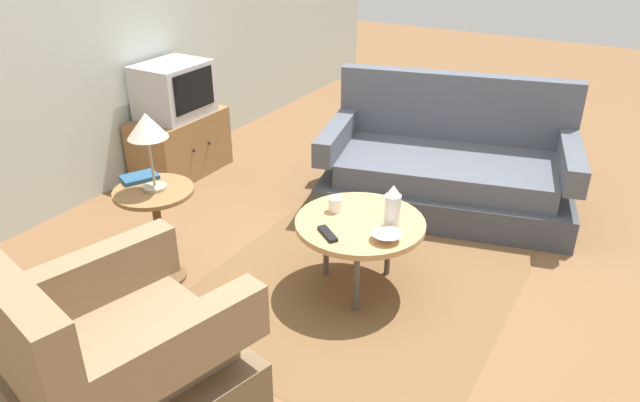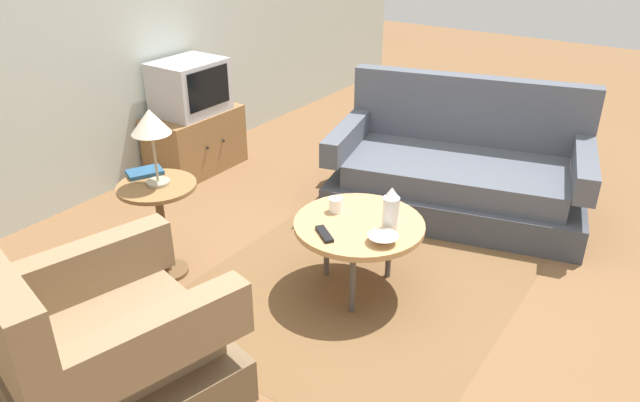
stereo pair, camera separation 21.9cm
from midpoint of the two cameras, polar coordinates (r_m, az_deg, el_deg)
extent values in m
plane|color=brown|center=(3.78, 3.61, -7.87)|extent=(16.00, 16.00, 0.00)
cube|color=#B2BCB2|center=(4.86, -24.49, 15.13)|extent=(9.00, 0.12, 2.70)
cube|color=brown|center=(3.75, 1.96, -8.16)|extent=(2.05, 1.78, 0.00)
cube|color=brown|center=(3.06, -19.33, -16.66)|extent=(1.13, 1.07, 0.24)
cube|color=#846B4C|center=(2.93, -19.97, -13.65)|extent=(0.93, 0.76, 0.18)
cube|color=#846B4C|center=(2.63, -29.07, -11.16)|extent=(0.35, 0.87, 0.52)
cube|color=#846B4C|center=(2.53, -16.97, -13.97)|extent=(0.95, 0.37, 0.26)
cube|color=#846B4C|center=(3.08, -23.64, -7.10)|extent=(0.95, 0.37, 0.26)
cube|color=#3E424B|center=(4.69, 10.47, 0.76)|extent=(1.39, 2.03, 0.24)
cube|color=#4C515B|center=(4.60, 10.68, 3.11)|extent=(1.19, 1.73, 0.18)
cube|color=#4C515B|center=(4.87, 11.62, 8.84)|extent=(0.59, 1.83, 0.53)
cube|color=#4C515B|center=(4.68, 0.39, 6.43)|extent=(0.97, 0.37, 0.19)
cube|color=#4C515B|center=(4.55, 21.63, 3.86)|extent=(0.97, 0.37, 0.19)
cylinder|color=tan|center=(3.51, 2.07, -2.19)|extent=(0.77, 0.77, 0.04)
cylinder|color=#4C4742|center=(3.74, -1.10, -4.30)|extent=(0.04, 0.04, 0.43)
cylinder|color=#4C4742|center=(3.43, 1.66, -7.53)|extent=(0.04, 0.04, 0.43)
cylinder|color=#4C4742|center=(3.76, 4.89, -4.23)|extent=(0.04, 0.04, 0.43)
cylinder|color=olive|center=(3.67, -17.31, 0.86)|extent=(0.47, 0.47, 0.02)
cylinder|color=brown|center=(3.81, -16.68, -3.38)|extent=(0.05, 0.05, 0.60)
cylinder|color=brown|center=(3.96, -16.13, -7.00)|extent=(0.26, 0.26, 0.02)
cube|color=olive|center=(5.32, -14.39, 5.26)|extent=(0.82, 0.47, 0.53)
sphere|color=black|center=(5.09, -13.19, 4.70)|extent=(0.02, 0.02, 0.02)
sphere|color=black|center=(5.22, -11.74, 5.43)|extent=(0.02, 0.02, 0.02)
cube|color=#B7B7BC|center=(5.17, -15.06, 10.25)|extent=(0.57, 0.45, 0.44)
cube|color=black|center=(5.01, -13.21, 10.25)|extent=(0.45, 0.01, 0.32)
cylinder|color=#9E937A|center=(3.67, -17.17, 1.24)|extent=(0.14, 0.14, 0.02)
cylinder|color=#9E937A|center=(3.60, -17.52, 3.54)|extent=(0.02, 0.02, 0.30)
cone|color=beige|center=(3.53, -18.01, 6.87)|extent=(0.23, 0.23, 0.15)
cylinder|color=white|center=(3.40, 5.10, -1.01)|extent=(0.10, 0.10, 0.20)
cone|color=white|center=(3.34, 5.19, 1.00)|extent=(0.09, 0.09, 0.06)
cylinder|color=white|center=(3.59, -0.28, -0.35)|extent=(0.08, 0.08, 0.09)
torus|color=white|center=(3.63, 0.19, 0.01)|extent=(0.06, 0.01, 0.06)
cone|color=silver|center=(3.31, 4.50, -3.45)|extent=(0.17, 0.17, 0.04)
cube|color=black|center=(3.35, -1.14, -3.19)|extent=(0.15, 0.17, 0.02)
cube|color=navy|center=(3.82, -18.48, 2.14)|extent=(0.25, 0.22, 0.03)
camera|label=1|loc=(0.11, -91.77, -0.90)|focal=33.43mm
camera|label=2|loc=(0.11, 88.23, 0.90)|focal=33.43mm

